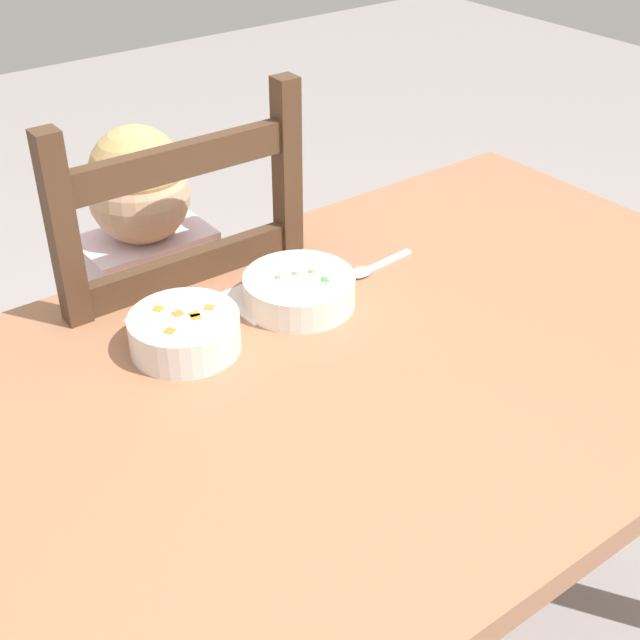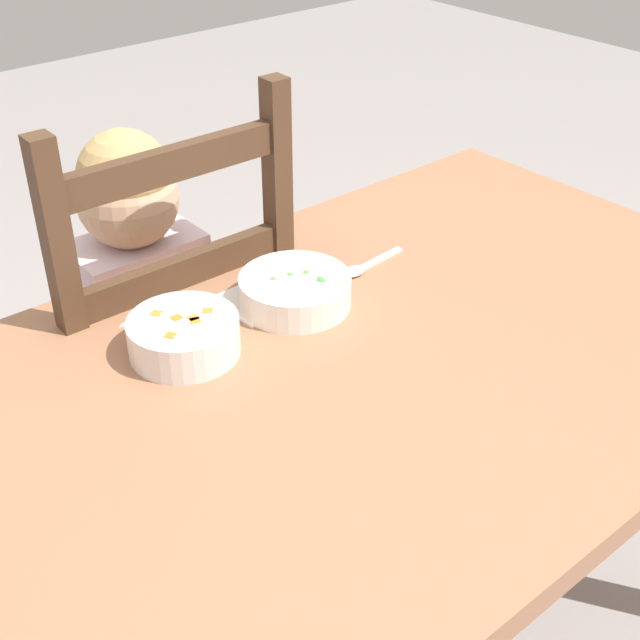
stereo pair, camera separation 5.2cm
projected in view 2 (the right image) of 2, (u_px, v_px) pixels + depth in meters
The scene contains 7 objects.
dining_table at pixel (367, 411), 1.26m from camera, with size 1.37×0.83×0.74m.
dining_chair at pixel (158, 379), 1.60m from camera, with size 0.42×0.42×1.03m.
child_figure at pixel (150, 310), 1.51m from camera, with size 0.32×0.31×0.95m.
bowl_of_peas at pixel (297, 289), 1.30m from camera, with size 0.17×0.17×0.05m.
bowl_of_carrots at pixel (184, 335), 1.19m from camera, with size 0.16×0.16×0.06m.
spoon at pixel (362, 267), 1.40m from camera, with size 0.14×0.03×0.01m.
paper_napkin at pixel (261, 299), 1.33m from camera, with size 0.12×0.11×0.00m, color white.
Camera 2 is at (-0.69, -0.71, 1.44)m, focal length 48.34 mm.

